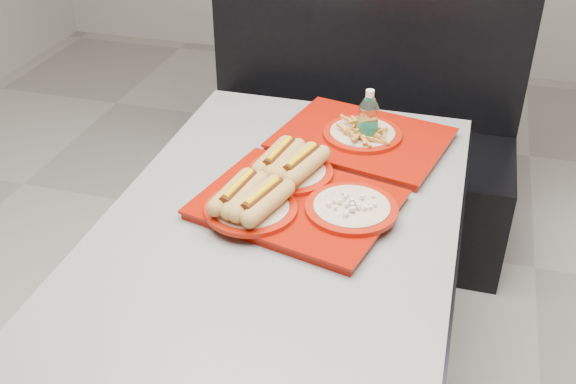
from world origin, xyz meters
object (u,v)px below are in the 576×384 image
(diner_table, at_px, (282,266))
(booth_bench, at_px, (354,141))
(water_bottle, at_px, (368,124))
(tray_near, at_px, (291,194))
(tray_far, at_px, (362,136))

(diner_table, bearing_deg, booth_bench, 90.00)
(booth_bench, xyz_separation_m, water_bottle, (0.15, -0.68, 0.43))
(tray_near, bearing_deg, diner_table, -102.85)
(booth_bench, bearing_deg, diner_table, -90.00)
(tray_far, relative_size, water_bottle, 2.91)
(booth_bench, bearing_deg, tray_far, -78.64)
(tray_near, relative_size, water_bottle, 2.90)
(diner_table, relative_size, tray_far, 2.50)
(tray_near, height_order, tray_far, tray_near)
(tray_far, bearing_deg, diner_table, -106.47)
(water_bottle, bearing_deg, diner_table, -109.83)
(tray_far, height_order, water_bottle, water_bottle)
(diner_table, xyz_separation_m, tray_far, (0.13, 0.44, 0.19))
(tray_near, bearing_deg, booth_bench, 90.65)
(water_bottle, bearing_deg, booth_bench, 102.43)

